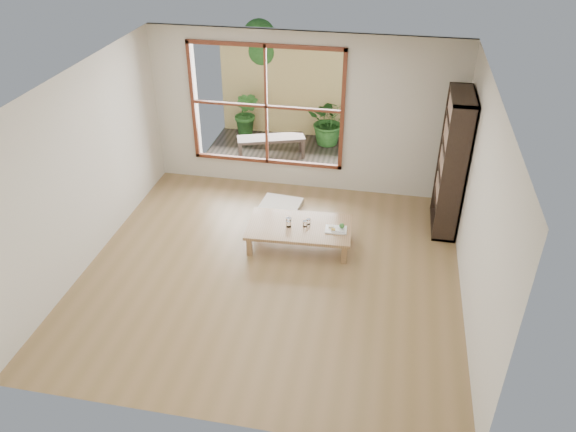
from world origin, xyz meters
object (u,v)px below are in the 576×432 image
(low_table, at_px, (299,228))
(garden_bench, at_px, (271,140))
(food_tray, at_px, (337,229))
(bookshelf, at_px, (452,164))

(low_table, bearing_deg, garden_bench, 107.62)
(low_table, height_order, garden_bench, garden_bench)
(low_table, xyz_separation_m, food_tray, (0.54, -0.01, 0.06))
(low_table, relative_size, garden_bench, 1.17)
(food_tray, bearing_deg, bookshelf, 27.87)
(bookshelf, xyz_separation_m, food_tray, (-1.51, -0.94, -0.70))
(low_table, xyz_separation_m, bookshelf, (2.05, 0.93, 0.76))
(food_tray, bearing_deg, low_table, 175.29)
(bookshelf, distance_m, garden_bench, 3.62)
(garden_bench, bearing_deg, food_tray, -79.38)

